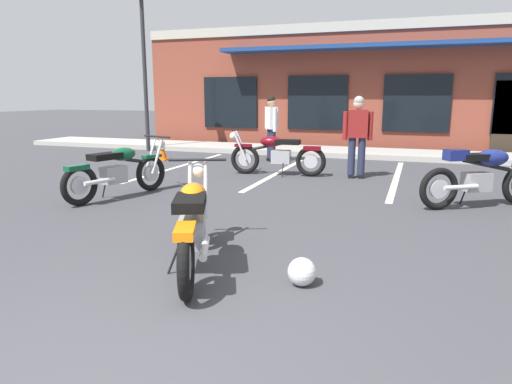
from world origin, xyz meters
TOP-DOWN VIEW (x-y plane):
  - ground_plane at (0.00, 3.74)m, footprint 80.00×80.00m
  - sidewalk_kerb at (0.00, 11.56)m, footprint 22.00×1.80m
  - brick_storefront_building at (0.00, 15.81)m, footprint 15.07×6.57m
  - painted_stall_lines at (0.00, 7.96)m, footprint 7.68×4.80m
  - motorcycle_foreground_classic at (-0.40, 2.07)m, footprint 1.11×1.99m
  - motorcycle_black_cruiser at (-3.05, 4.54)m, footprint 0.92×2.06m
  - motorcycle_silver_naked at (-1.21, 7.54)m, footprint 2.11×0.66m
  - motorcycle_blue_standard at (2.68, 5.85)m, footprint 1.85×1.38m
  - person_in_shorts_foreground at (0.46, 7.73)m, footprint 0.61×0.33m
  - person_by_back_row at (-1.96, 9.52)m, footprint 0.45×0.53m
  - helmet_on_pavement at (0.73, 1.98)m, footprint 0.26×0.26m
  - traffic_cone at (-4.79, 8.83)m, footprint 0.34×0.34m
  - parking_lot_lamp_post at (-6.25, 10.35)m, footprint 0.24×0.76m

SIDE VIEW (x-z plane):
  - ground_plane at x=0.00m, z-range 0.00..0.00m
  - painted_stall_lines at x=0.00m, z-range 0.00..0.01m
  - sidewalk_kerb at x=0.00m, z-range 0.00..0.14m
  - helmet_on_pavement at x=0.73m, z-range 0.00..0.26m
  - traffic_cone at x=-4.79m, z-range -0.01..0.52m
  - motorcycle_foreground_classic at x=-0.40m, z-range -0.03..0.95m
  - motorcycle_black_cruiser at x=-3.05m, z-range -0.03..0.95m
  - motorcycle_silver_naked at x=-1.21m, z-range -0.03..0.95m
  - motorcycle_blue_standard at x=2.68m, z-range 0.04..1.02m
  - person_in_shorts_foreground at x=0.46m, z-range 0.11..1.79m
  - person_by_back_row at x=-1.96m, z-range 0.11..1.79m
  - brick_storefront_building at x=0.00m, z-range 0.00..3.91m
  - parking_lot_lamp_post at x=-6.25m, z-range 0.72..5.50m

